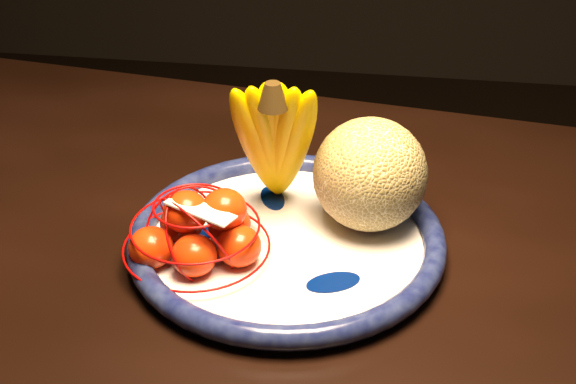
# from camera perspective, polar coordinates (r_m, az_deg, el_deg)

# --- Properties ---
(dining_table) EXTENTS (1.60, 1.09, 0.75)m
(dining_table) POSITION_cam_1_polar(r_m,az_deg,el_deg) (0.89, 4.24, -11.02)
(dining_table) COLOR black
(dining_table) RESTS_ON ground
(fruit_bowl) EXTENTS (0.35, 0.35, 0.03)m
(fruit_bowl) POSITION_cam_1_polar(r_m,az_deg,el_deg) (0.88, -0.10, -3.42)
(fruit_bowl) COLOR white
(fruit_bowl) RESTS_ON dining_table
(cantaloupe) EXTENTS (0.13, 0.13, 0.13)m
(cantaloupe) POSITION_cam_1_polar(r_m,az_deg,el_deg) (0.88, 5.85, 1.26)
(cantaloupe) COLOR olive
(cantaloupe) RESTS_ON fruit_bowl
(banana_bunch) EXTENTS (0.13, 0.12, 0.19)m
(banana_bunch) POSITION_cam_1_polar(r_m,az_deg,el_deg) (0.89, -0.90, 3.94)
(banana_bunch) COLOR #E7AE00
(banana_bunch) RESTS_ON fruit_bowl
(mandarin_bag) EXTENTS (0.16, 0.16, 0.10)m
(mandarin_bag) POSITION_cam_1_polar(r_m,az_deg,el_deg) (0.85, -6.30, -2.81)
(mandarin_bag) COLOR #F93311
(mandarin_bag) RESTS_ON fruit_bowl
(price_tag) EXTENTS (0.08, 0.05, 0.01)m
(price_tag) POSITION_cam_1_polar(r_m,az_deg,el_deg) (0.82, -6.24, -1.27)
(price_tag) COLOR white
(price_tag) RESTS_ON mandarin_bag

